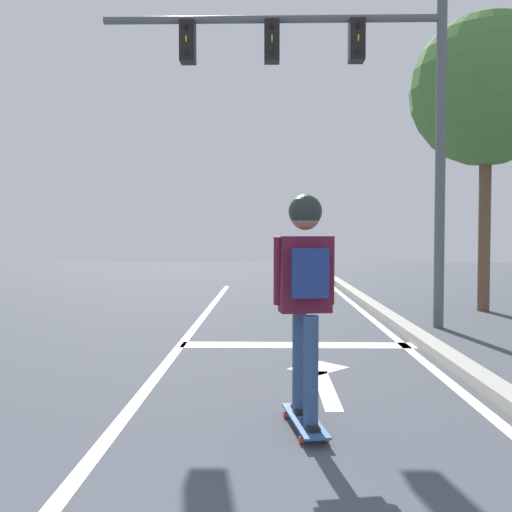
# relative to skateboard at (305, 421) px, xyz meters

# --- Properties ---
(lane_line_center) EXTENTS (0.12, 20.00, 0.01)m
(lane_line_center) POSITION_rel_skateboard_xyz_m (-1.45, 1.83, -0.07)
(lane_line_center) COLOR silver
(lane_line_center) RESTS_ON ground
(lane_line_curbside) EXTENTS (0.12, 20.00, 0.01)m
(lane_line_curbside) POSITION_rel_skateboard_xyz_m (1.55, 1.83, -0.07)
(lane_line_curbside) COLOR silver
(lane_line_curbside) RESTS_ON ground
(stop_bar) EXTENTS (3.15, 0.40, 0.01)m
(stop_bar) POSITION_rel_skateboard_xyz_m (0.12, 3.27, -0.07)
(stop_bar) COLOR silver
(stop_bar) RESTS_ON ground
(lane_arrow_stem) EXTENTS (0.16, 1.40, 0.01)m
(lane_arrow_stem) POSITION_rel_skateboard_xyz_m (0.28, 1.12, -0.07)
(lane_arrow_stem) COLOR silver
(lane_arrow_stem) RESTS_ON ground
(lane_arrow_head) EXTENTS (0.71, 0.71, 0.01)m
(lane_arrow_head) POSITION_rel_skateboard_xyz_m (0.28, 1.97, -0.07)
(lane_arrow_head) COLOR silver
(lane_arrow_head) RESTS_ON ground
(curb_strip) EXTENTS (0.24, 24.00, 0.14)m
(curb_strip) POSITION_rel_skateboard_xyz_m (1.80, 1.83, 0.00)
(curb_strip) COLOR #A6A598
(curb_strip) RESTS_ON ground
(skateboard) EXTENTS (0.33, 0.86, 0.08)m
(skateboard) POSITION_rel_skateboard_xyz_m (0.00, 0.00, 0.00)
(skateboard) COLOR #2C5589
(skateboard) RESTS_ON ground
(skater) EXTENTS (0.47, 0.63, 1.71)m
(skater) POSITION_rel_skateboard_xyz_m (0.00, -0.02, 1.10)
(skater) COLOR navy
(skater) RESTS_ON skateboard
(traffic_signal_mast) EXTENTS (5.42, 0.34, 5.23)m
(traffic_signal_mast) POSITION_rel_skateboard_xyz_m (0.83, 4.77, 3.80)
(traffic_signal_mast) COLOR #51595D
(traffic_signal_mast) RESTS_ON ground
(roadside_tree) EXTENTS (2.90, 2.90, 5.72)m
(roadside_tree) POSITION_rel_skateboard_xyz_m (3.92, 6.76, 4.18)
(roadside_tree) COLOR brown
(roadside_tree) RESTS_ON ground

